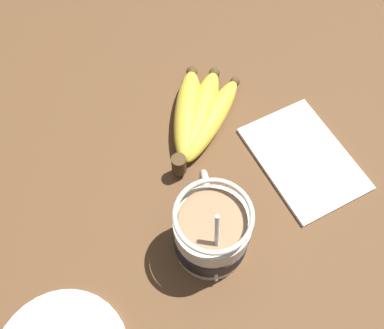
% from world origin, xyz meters
% --- Properties ---
extents(table, '(0.99, 0.99, 0.04)m').
position_xyz_m(table, '(0.00, 0.00, 0.02)').
color(table, brown).
rests_on(table, ground).
extents(coffee_mug, '(0.13, 0.09, 0.14)m').
position_xyz_m(coffee_mug, '(-0.05, -0.03, 0.08)').
color(coffee_mug, beige).
rests_on(coffee_mug, table).
extents(banana_bunch, '(0.18, 0.13, 0.04)m').
position_xyz_m(banana_bunch, '(0.14, -0.04, 0.06)').
color(banana_bunch, '#4C381E').
rests_on(banana_bunch, table).
extents(napkin, '(0.20, 0.17, 0.01)m').
position_xyz_m(napkin, '(0.06, -0.18, 0.04)').
color(napkin, white).
rests_on(napkin, table).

